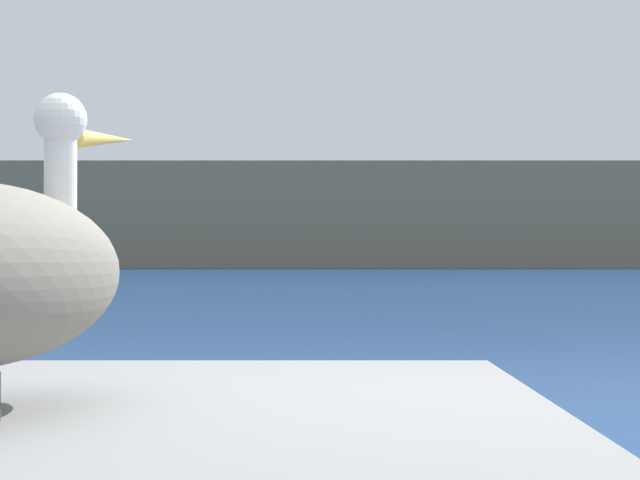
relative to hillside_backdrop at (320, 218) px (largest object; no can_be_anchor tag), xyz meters
name	(u,v)px	position (x,y,z in m)	size (l,w,h in m)	color
hillside_backdrop	(320,218)	(0.00, 0.00, 0.00)	(140.00, 16.92, 7.09)	#7F755B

